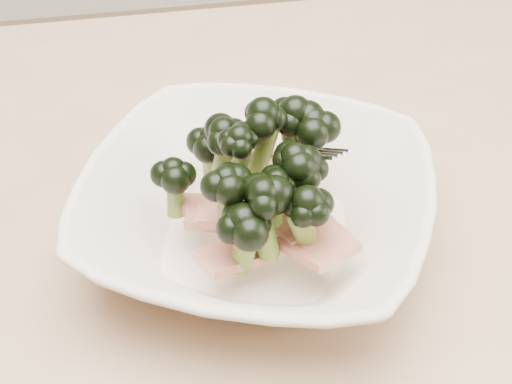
% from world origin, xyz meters
% --- Properties ---
extents(dining_table, '(1.20, 0.80, 0.75)m').
position_xyz_m(dining_table, '(0.00, 0.00, 0.65)').
color(dining_table, tan).
rests_on(dining_table, ground).
extents(broccoli_dish, '(0.34, 0.34, 0.12)m').
position_xyz_m(broccoli_dish, '(0.03, -0.01, 0.79)').
color(broccoli_dish, beige).
rests_on(broccoli_dish, dining_table).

